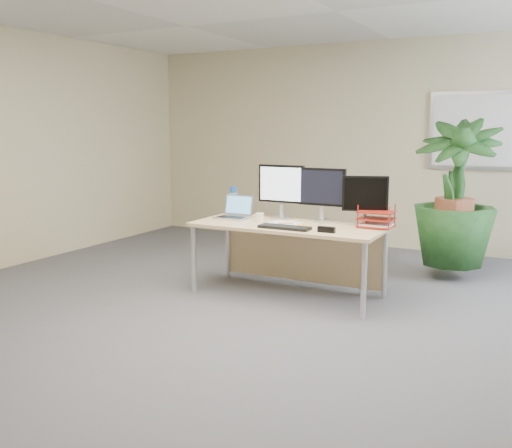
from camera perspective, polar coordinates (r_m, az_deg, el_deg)
The scene contains 17 objects.
floor at distance 4.32m, azimuth -2.19°, elevation -11.98°, with size 8.00×8.00×0.00m, color #4C4D52.
back_wall at distance 7.74m, azimuth 12.90°, elevation 7.63°, with size 7.00×0.04×2.70m, color #CABF8F.
whiteboard at distance 7.48m, azimuth 21.89°, elevation 8.65°, with size 1.30×0.04×0.95m.
desk at distance 5.48m, azimuth 3.61°, elevation -1.36°, with size 1.80×0.77×0.69m.
floor_plant at distance 6.33m, azimuth 19.19°, elevation 1.46°, with size 0.84×0.84×1.50m, color #143714.
monitor_left at distance 5.66m, azimuth 2.55°, elevation 3.61°, with size 0.48×0.22×0.53m.
monitor_right at distance 5.50m, azimuth 6.63°, elevation 3.27°, with size 0.46×0.21×0.52m.
monitor_dark at distance 5.31m, azimuth 10.86°, elevation 2.62°, with size 0.41×0.19×0.46m.
laptop at distance 5.73m, azimuth -2.11°, elevation 1.19°, with size 0.32×0.28×0.23m.
keyboard at distance 5.13m, azimuth 2.88°, elevation -0.33°, with size 0.47×0.16×0.03m, color black.
coffee_mug at distance 5.47m, azimuth 0.34°, elevation 0.63°, with size 0.12×0.08×0.09m.
spiral_notebook at distance 5.39m, azimuth 2.92°, elevation 0.07°, with size 0.29×0.22×0.01m, color white.
orange_pen at distance 5.33m, azimuth 2.99°, elevation 0.08°, with size 0.01×0.01×0.14m, color #DF5418.
yellow_highlighter at distance 5.24m, azimuth 4.82°, elevation -0.19°, with size 0.02×0.02×0.13m, color yellow.
water_bottle at distance 5.93m, azimuth -2.27°, elevation 2.28°, with size 0.08×0.08×0.30m.
letter_tray at distance 5.29m, azimuth 11.93°, elevation 0.35°, with size 0.31×0.24×0.15m.
stapler at distance 4.98m, azimuth 7.05°, elevation -0.56°, with size 0.15×0.04×0.05m, color black.
Camera 1 is at (2.02, -3.47, 1.60)m, focal length 40.00 mm.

